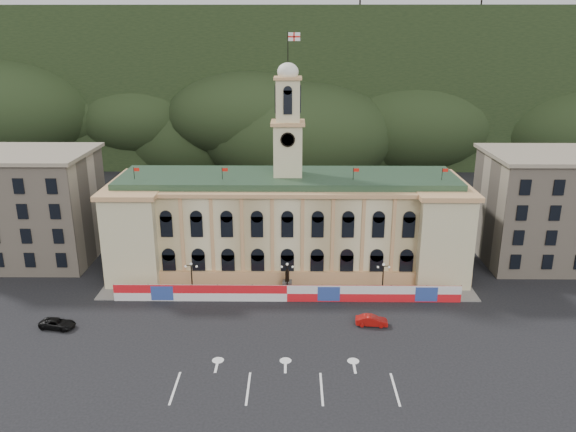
{
  "coord_description": "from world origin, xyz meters",
  "views": [
    {
      "loc": [
        0.85,
        -58.24,
        36.73
      ],
      "look_at": [
        0.11,
        18.0,
        11.99
      ],
      "focal_mm": 35.0,
      "sensor_mm": 36.0,
      "label": 1
    }
  ],
  "objects_px": {
    "red_sedan": "(372,321)",
    "lamp_center": "(287,276)",
    "black_suv": "(58,324)",
    "statue": "(287,285)"
  },
  "relations": [
    {
      "from": "red_sedan",
      "to": "black_suv",
      "type": "distance_m",
      "value": 41.29
    },
    {
      "from": "statue",
      "to": "red_sedan",
      "type": "xyz_separation_m",
      "value": [
        11.28,
        -9.93,
        -0.49
      ]
    },
    {
      "from": "black_suv",
      "to": "statue",
      "type": "bearing_deg",
      "value": -59.2
    },
    {
      "from": "red_sedan",
      "to": "lamp_center",
      "type": "bearing_deg",
      "value": 56.05
    },
    {
      "from": "statue",
      "to": "lamp_center",
      "type": "xyz_separation_m",
      "value": [
        0.0,
        -1.0,
        1.89
      ]
    },
    {
      "from": "red_sedan",
      "to": "black_suv",
      "type": "bearing_deg",
      "value": 95.96
    },
    {
      "from": "red_sedan",
      "to": "black_suv",
      "type": "xyz_separation_m",
      "value": [
        -41.28,
        -1.12,
        -0.05
      ]
    },
    {
      "from": "statue",
      "to": "black_suv",
      "type": "distance_m",
      "value": 31.97
    },
    {
      "from": "lamp_center",
      "to": "statue",
      "type": "bearing_deg",
      "value": 90.0
    },
    {
      "from": "black_suv",
      "to": "red_sedan",
      "type": "bearing_deg",
      "value": -77.86
    }
  ]
}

